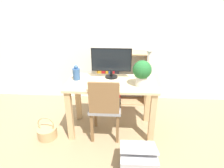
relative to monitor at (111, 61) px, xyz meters
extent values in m
plane|color=#997F5B|center=(0.01, -0.16, -0.96)|extent=(10.00, 10.00, 0.00)
cube|color=silver|center=(0.01, 0.82, 0.34)|extent=(8.00, 0.05, 2.60)
cube|color=#D8BC8C|center=(0.01, -0.16, -0.24)|extent=(1.14, 0.59, 0.03)
cube|color=tan|center=(-0.51, -0.40, -0.61)|extent=(0.07, 0.07, 0.70)
cube|color=tan|center=(0.53, -0.40, -0.61)|extent=(0.07, 0.07, 0.70)
cube|color=tan|center=(-0.51, 0.08, -0.61)|extent=(0.07, 0.07, 0.70)
cube|color=tan|center=(0.53, 0.08, -0.61)|extent=(0.07, 0.07, 0.70)
cylinder|color=black|center=(0.00, 0.00, -0.22)|extent=(0.17, 0.17, 0.02)
cylinder|color=black|center=(0.00, 0.00, -0.17)|extent=(0.04, 0.04, 0.09)
cube|color=black|center=(0.00, 0.00, 0.02)|extent=(0.53, 0.02, 0.31)
cube|color=black|center=(0.00, 0.00, 0.02)|extent=(0.50, 0.03, 0.28)
cube|color=silver|center=(0.00, -0.20, -0.22)|extent=(0.35, 0.15, 0.02)
cylinder|color=#33598C|center=(-0.45, -0.10, -0.15)|extent=(0.09, 0.09, 0.15)
sphere|color=#33598C|center=(-0.45, -0.10, -0.06)|extent=(0.05, 0.05, 0.05)
cylinder|color=#B7B7BC|center=(0.46, -0.04, -0.22)|extent=(0.10, 0.10, 0.02)
cylinder|color=#B7B7BC|center=(0.46, -0.04, -0.02)|extent=(0.02, 0.02, 0.38)
cylinder|color=#B7B7BC|center=(0.46, -0.09, 0.17)|extent=(0.01, 0.10, 0.01)
cone|color=#B7B7BC|center=(0.46, -0.14, 0.15)|extent=(0.08, 0.08, 0.06)
cylinder|color=silver|center=(0.38, -0.25, -0.17)|extent=(0.14, 0.14, 0.12)
sphere|color=#23662D|center=(0.38, -0.25, -0.02)|extent=(0.22, 0.22, 0.22)
cube|color=gray|center=(-0.06, -0.28, -0.52)|extent=(0.40, 0.40, 0.04)
cube|color=brown|center=(-0.06, -0.46, -0.30)|extent=(0.36, 0.03, 0.40)
cube|color=brown|center=(-0.22, -0.44, -0.75)|extent=(0.04, 0.04, 0.42)
cube|color=brown|center=(0.10, -0.44, -0.75)|extent=(0.04, 0.04, 0.42)
cube|color=brown|center=(-0.22, -0.11, -0.75)|extent=(0.04, 0.04, 0.42)
cube|color=brown|center=(0.10, -0.11, -0.75)|extent=(0.04, 0.04, 0.42)
cube|color=tan|center=(-0.28, 0.64, -0.50)|extent=(0.02, 0.28, 0.92)
cube|color=tan|center=(0.55, 0.64, -0.50)|extent=(0.02, 0.28, 0.92)
cube|color=tan|center=(0.13, 0.64, -0.95)|extent=(0.85, 0.28, 0.02)
cube|color=tan|center=(0.13, 0.64, -0.05)|extent=(0.85, 0.28, 0.02)
cube|color=tan|center=(0.13, 0.64, -0.50)|extent=(0.81, 0.28, 0.02)
cube|color=red|center=(-0.24, 0.64, -0.78)|extent=(0.04, 0.24, 0.33)
cube|color=beige|center=(-0.18, 0.64, -0.75)|extent=(0.05, 0.24, 0.38)
cube|color=beige|center=(-0.12, 0.64, -0.80)|extent=(0.06, 0.24, 0.29)
cube|color=red|center=(-0.05, 0.64, -0.78)|extent=(0.06, 0.24, 0.33)
cube|color=orange|center=(0.03, 0.64, -0.77)|extent=(0.07, 0.24, 0.35)
cube|color=red|center=(0.10, 0.64, -0.82)|extent=(0.04, 0.24, 0.25)
cube|color=orange|center=(-0.23, 0.64, -0.35)|extent=(0.06, 0.24, 0.30)
cube|color=red|center=(-0.17, 0.64, -0.34)|extent=(0.06, 0.24, 0.30)
cube|color=orange|center=(-0.11, 0.64, -0.37)|extent=(0.04, 0.24, 0.25)
cube|color=navy|center=(-0.05, 0.64, -0.33)|extent=(0.05, 0.24, 0.32)
cube|color=red|center=(0.00, 0.64, -0.31)|extent=(0.04, 0.24, 0.36)
cube|color=black|center=(0.06, 0.64, -0.33)|extent=(0.07, 0.24, 0.33)
cylinder|color=tan|center=(-0.84, -0.39, -0.89)|extent=(0.25, 0.25, 0.14)
torus|color=tan|center=(-0.84, -0.39, -0.75)|extent=(0.22, 0.02, 0.22)
cube|color=#B2B2B7|center=(0.33, -0.89, -0.82)|extent=(0.37, 0.33, 0.27)
cube|color=#B2B2B7|center=(0.33, -0.82, -0.68)|extent=(0.38, 0.32, 0.13)
camera|label=1|loc=(0.14, -2.36, 0.73)|focal=30.00mm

